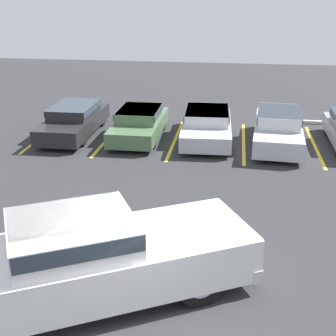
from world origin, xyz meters
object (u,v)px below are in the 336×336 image
object	(u,v)px
pickup_truck	(92,258)
parked_sedan_c	(207,124)
wheel_stop_curb	(304,122)
parked_sedan_b	(139,122)
parked_sedan_d	(278,127)
parked_sedan_a	(74,119)

from	to	relation	value
pickup_truck	parked_sedan_c	xyz separation A→B (m)	(1.47, 10.32, -0.26)
parked_sedan_c	wheel_stop_curb	bearing A→B (deg)	122.33
parked_sedan_c	parked_sedan_b	bearing A→B (deg)	-89.48
parked_sedan_d	wheel_stop_curb	distance (m)	3.48
parked_sedan_d	wheel_stop_curb	bearing A→B (deg)	159.61
parked_sedan_b	parked_sedan_c	distance (m)	2.65
parked_sedan_a	parked_sedan_c	distance (m)	5.32
pickup_truck	parked_sedan_b	distance (m)	10.26
parked_sedan_a	parked_sedan_c	xyz separation A→B (m)	(5.32, 0.09, -0.02)
parked_sedan_b	parked_sedan_c	bearing A→B (deg)	92.64
wheel_stop_curb	parked_sedan_b	bearing A→B (deg)	-156.27
pickup_truck	wheel_stop_curb	bearing A→B (deg)	38.73
pickup_truck	parked_sedan_c	world-z (taller)	pickup_truck
parked_sedan_a	wheel_stop_curb	xyz separation A→B (m)	(9.41, 2.92, -0.57)
parked_sedan_a	parked_sedan_d	size ratio (longest dim) A/B	0.99
pickup_truck	wheel_stop_curb	size ratio (longest dim) A/B	3.84
parked_sedan_a	parked_sedan_b	world-z (taller)	parked_sedan_a
parked_sedan_b	parked_sedan_c	xyz separation A→B (m)	(2.65, 0.13, 0.01)
parked_sedan_c	wheel_stop_curb	xyz separation A→B (m)	(4.09, 2.83, -0.56)
parked_sedan_b	parked_sedan_d	xyz separation A→B (m)	(5.34, -0.16, 0.07)
parked_sedan_b	parked_sedan_d	size ratio (longest dim) A/B	0.90
parked_sedan_a	wheel_stop_curb	world-z (taller)	parked_sedan_a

